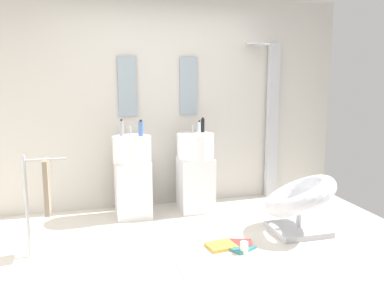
% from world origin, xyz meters
% --- Properties ---
extents(ground_plane, '(4.80, 3.60, 0.04)m').
position_xyz_m(ground_plane, '(0.00, 0.00, -0.02)').
color(ground_plane, silver).
extents(rear_partition, '(4.80, 0.10, 2.60)m').
position_xyz_m(rear_partition, '(0.00, 1.65, 1.30)').
color(rear_partition, beige).
rests_on(rear_partition, ground_plane).
extents(pedestal_sink_left, '(0.44, 0.44, 1.05)m').
position_xyz_m(pedestal_sink_left, '(-0.38, 1.24, 0.50)').
color(pedestal_sink_left, white).
rests_on(pedestal_sink_left, ground_plane).
extents(pedestal_sink_right, '(0.44, 0.44, 1.05)m').
position_xyz_m(pedestal_sink_right, '(0.38, 1.24, 0.50)').
color(pedestal_sink_right, white).
rests_on(pedestal_sink_right, ground_plane).
extents(vanity_mirror_left, '(0.22, 0.03, 0.71)m').
position_xyz_m(vanity_mirror_left, '(-0.38, 1.58, 1.50)').
color(vanity_mirror_left, '#8C9EA8').
extents(vanity_mirror_right, '(0.22, 0.03, 0.71)m').
position_xyz_m(vanity_mirror_right, '(0.38, 1.58, 1.50)').
color(vanity_mirror_right, '#8C9EA8').
extents(shower_column, '(0.49, 0.24, 2.05)m').
position_xyz_m(shower_column, '(1.50, 1.53, 1.08)').
color(shower_column, '#B7BABF').
rests_on(shower_column, ground_plane).
extents(lounge_chair, '(1.05, 1.05, 0.65)m').
position_xyz_m(lounge_chair, '(1.24, 0.28, 0.35)').
color(lounge_chair, '#B7BABF').
rests_on(lounge_chair, ground_plane).
extents(towel_rack, '(0.37, 0.22, 0.95)m').
position_xyz_m(towel_rack, '(-1.28, 0.39, 0.63)').
color(towel_rack, '#B7BABF').
rests_on(towel_rack, ground_plane).
extents(area_rug, '(1.03, 0.76, 0.01)m').
position_xyz_m(area_rug, '(0.34, -0.01, 0.01)').
color(area_rug, white).
rests_on(area_rug, ground_plane).
extents(magazine_red, '(0.27, 0.23, 0.03)m').
position_xyz_m(magazine_red, '(0.51, 0.10, 0.03)').
color(magazine_red, '#B73838').
rests_on(magazine_red, area_rug).
extents(magazine_ochre, '(0.29, 0.26, 0.03)m').
position_xyz_m(magazine_ochre, '(0.32, 0.10, 0.03)').
color(magazine_ochre, gold).
rests_on(magazine_ochre, area_rug).
extents(magazine_teal, '(0.27, 0.24, 0.03)m').
position_xyz_m(magazine_teal, '(0.50, 0.00, 0.02)').
color(magazine_teal, teal).
rests_on(magazine_teal, area_rug).
extents(coffee_mug, '(0.07, 0.07, 0.11)m').
position_xyz_m(coffee_mug, '(0.48, -0.07, 0.06)').
color(coffee_mug, white).
rests_on(coffee_mug, area_rug).
extents(soap_bottle_grey, '(0.04, 0.04, 0.19)m').
position_xyz_m(soap_bottle_grey, '(-0.49, 1.31, 1.04)').
color(soap_bottle_grey, '#99999E').
rests_on(soap_bottle_grey, pedestal_sink_left).
extents(soap_bottle_clear, '(0.04, 0.04, 0.15)m').
position_xyz_m(soap_bottle_clear, '(0.46, 1.34, 1.02)').
color(soap_bottle_clear, silver).
rests_on(soap_bottle_clear, pedestal_sink_right).
extents(soap_bottle_blue, '(0.06, 0.06, 0.19)m').
position_xyz_m(soap_bottle_blue, '(-0.27, 1.23, 1.04)').
color(soap_bottle_blue, '#4C72B7').
rests_on(soap_bottle_blue, pedestal_sink_left).
extents(soap_bottle_black, '(0.04, 0.04, 0.18)m').
position_xyz_m(soap_bottle_black, '(0.50, 1.35, 1.03)').
color(soap_bottle_black, black).
rests_on(soap_bottle_black, pedestal_sink_right).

